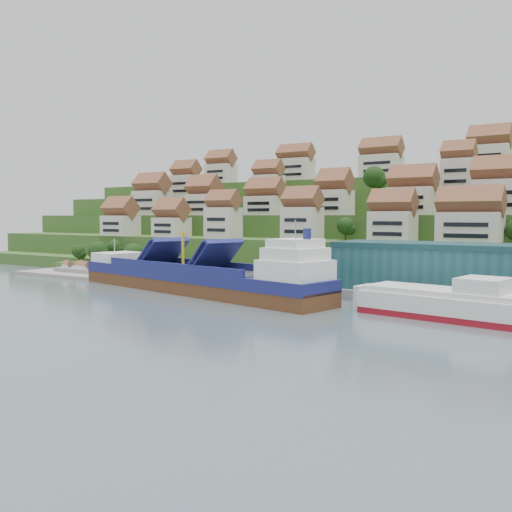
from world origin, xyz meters
The scene contains 11 objects.
ground centered at (0.00, 0.00, 0.00)m, with size 300.00×300.00×0.00m, color slate.
quay centered at (20.00, 15.00, 1.10)m, with size 180.00×14.00×2.20m, color gray.
pebble_beach centered at (-58.00, 12.00, 0.50)m, with size 45.00×20.00×1.00m, color gray.
hillside centered at (0.00, 103.55, 10.66)m, with size 260.00×128.00×31.00m.
hillside_village centered at (2.70, 60.01, 24.06)m, with size 158.15×64.22×28.89m.
hillside_trees centered at (-9.60, 45.30, 17.13)m, with size 139.08×62.31×30.82m.
warehouse centered at (52.00, 17.00, 7.20)m, with size 60.00×15.00×10.00m, color #205359.
flagpole centered at (18.11, 10.00, 6.88)m, with size 1.28×0.16×8.00m.
beach_huts centered at (-60.00, 10.75, 2.10)m, with size 14.40×3.70×2.20m.
cargo_ship centered at (-6.60, -0.02, 3.22)m, with size 76.73×26.28×16.80m.
second_ship centered at (49.52, -1.37, 2.46)m, with size 29.22×14.16×8.14m.
Camera 1 is at (76.13, -101.48, 17.68)m, focal length 40.00 mm.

